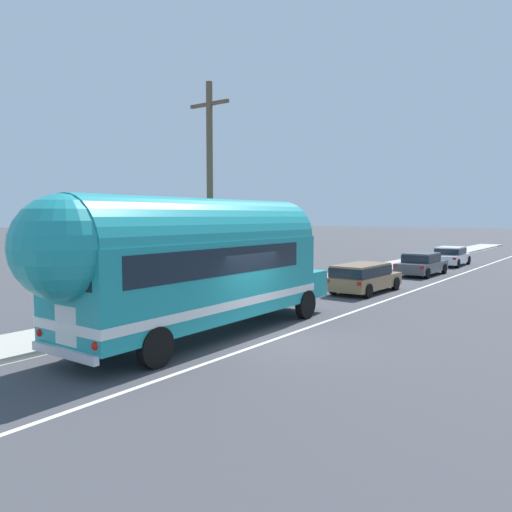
# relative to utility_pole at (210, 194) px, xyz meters

# --- Properties ---
(ground_plane) EXTENTS (300.00, 300.00, 0.00)m
(ground_plane) POSITION_rel_utility_pole_xyz_m (4.39, -2.29, -4.42)
(ground_plane) COLOR #424247
(lane_markings) EXTENTS (4.03, 80.00, 0.01)m
(lane_markings) POSITION_rel_utility_pole_xyz_m (2.60, 9.71, -4.42)
(lane_markings) COLOR silver
(lane_markings) RESTS_ON ground
(sidewalk_slab) EXTENTS (2.49, 90.00, 0.15)m
(sidewalk_slab) POSITION_rel_utility_pole_xyz_m (-0.75, 7.71, -4.35)
(sidewalk_slab) COLOR #ADA89E
(sidewalk_slab) RESTS_ON ground
(utility_pole) EXTENTS (1.80, 0.24, 8.50)m
(utility_pole) POSITION_rel_utility_pole_xyz_m (0.00, 0.00, 0.00)
(utility_pole) COLOR brown
(utility_pole) RESTS_ON ground
(painted_bus) EXTENTS (2.73, 11.63, 4.12)m
(painted_bus) POSITION_rel_utility_pole_xyz_m (2.46, -3.51, -2.12)
(painted_bus) COLOR teal
(painted_bus) RESTS_ON ground
(car_lead) EXTENTS (2.02, 4.52, 1.37)m
(car_lead) POSITION_rel_utility_pole_xyz_m (2.69, 7.73, -3.63)
(car_lead) COLOR olive
(car_lead) RESTS_ON ground
(car_second) EXTENTS (1.99, 4.64, 1.37)m
(car_second) POSITION_rel_utility_pole_xyz_m (2.58, 16.37, -3.68)
(car_second) COLOR #474C51
(car_second) RESTS_ON ground
(car_third) EXTENTS (2.08, 4.79, 1.37)m
(car_third) POSITION_rel_utility_pole_xyz_m (2.32, 23.63, -3.68)
(car_third) COLOR white
(car_third) RESTS_ON ground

